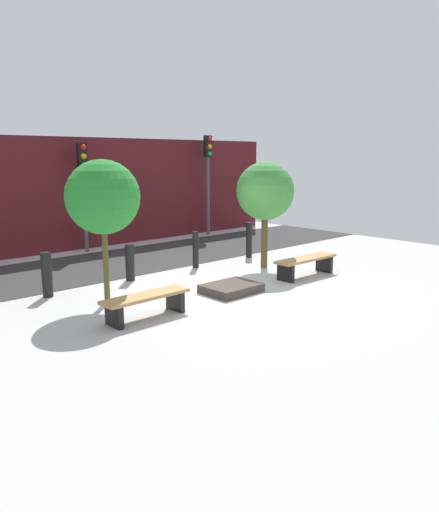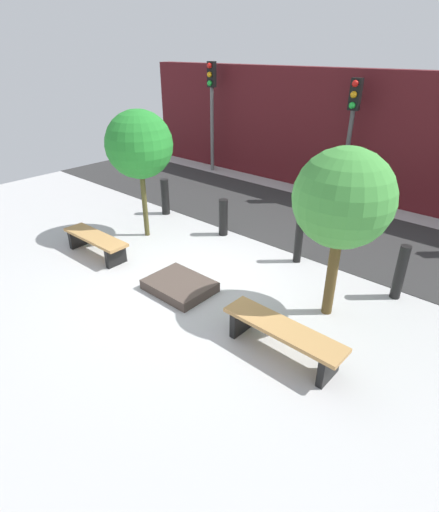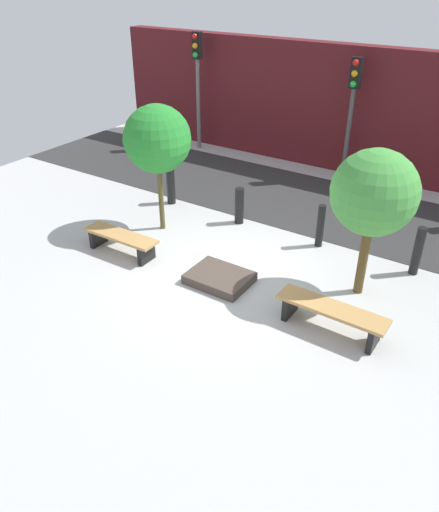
% 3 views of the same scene
% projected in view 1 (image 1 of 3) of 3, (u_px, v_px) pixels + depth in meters
% --- Properties ---
extents(ground_plane, '(18.00, 18.00, 0.00)m').
position_uv_depth(ground_plane, '(224.00, 290.00, 10.96)').
color(ground_plane, '#B5B5B5').
extents(road_strip, '(18.00, 3.43, 0.01)m').
position_uv_depth(road_strip, '(123.00, 261.00, 13.90)').
color(road_strip, '#2F2F2F').
rests_on(road_strip, ground).
extents(building_facade, '(16.20, 0.50, 3.46)m').
position_uv_depth(building_facade, '(73.00, 194.00, 15.53)').
color(building_facade, '#511419').
rests_on(building_facade, ground).
extents(bench_left, '(1.71, 0.48, 0.45)m').
position_uv_depth(bench_left, '(146.00, 301.00, 9.01)').
color(bench_left, black).
rests_on(bench_left, ground).
extents(bench_right, '(1.86, 0.49, 0.47)m').
position_uv_depth(bench_right, '(306.00, 263.00, 12.14)').
color(bench_right, black).
rests_on(bench_right, ground).
extents(planter_bed, '(1.17, 0.91, 0.18)m').
position_uv_depth(planter_bed, '(231.00, 288.00, 10.77)').
color(planter_bed, '#473A33').
rests_on(planter_bed, ground).
extents(tree_behind_left_bench, '(1.45, 1.45, 2.84)m').
position_uv_depth(tree_behind_left_bench, '(103.00, 198.00, 9.63)').
color(tree_behind_left_bench, brown).
rests_on(tree_behind_left_bench, ground).
extents(tree_behind_right_bench, '(1.49, 1.49, 2.76)m').
position_uv_depth(tree_behind_right_bench, '(265.00, 192.00, 12.79)').
color(tree_behind_right_bench, brown).
rests_on(tree_behind_right_bench, ground).
extents(bollard_far_left, '(0.21, 0.21, 0.95)m').
position_uv_depth(bollard_far_left, '(47.00, 275.00, 10.37)').
color(bollard_far_left, black).
rests_on(bollard_far_left, ground).
extents(bollard_left, '(0.21, 0.21, 0.87)m').
position_uv_depth(bollard_left, '(130.00, 262.00, 11.73)').
color(bollard_left, black).
rests_on(bollard_left, ground).
extents(bollard_center, '(0.16, 0.16, 0.96)m').
position_uv_depth(bollard_center, '(196.00, 250.00, 13.07)').
color(bollard_center, black).
rests_on(bollard_center, ground).
extents(bollard_right, '(0.18, 0.18, 1.02)m').
position_uv_depth(bollard_right, '(249.00, 240.00, 14.42)').
color(bollard_right, black).
rests_on(bollard_right, ground).
extents(traffic_light_mid_west, '(0.28, 0.27, 3.28)m').
position_uv_depth(traffic_light_mid_west, '(83.00, 177.00, 14.89)').
color(traffic_light_mid_west, '#4B4B4B').
rests_on(traffic_light_mid_west, ground).
extents(traffic_light_mid_east, '(0.28, 0.27, 3.62)m').
position_uv_depth(traffic_light_mid_east, '(208.00, 167.00, 18.18)').
color(traffic_light_mid_east, '#4B4B4B').
rests_on(traffic_light_mid_east, ground).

